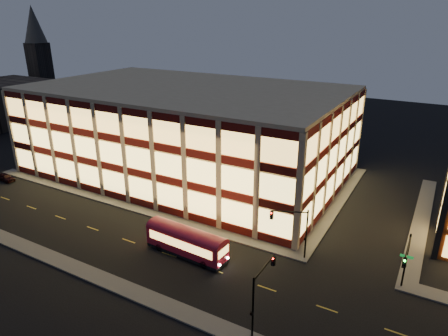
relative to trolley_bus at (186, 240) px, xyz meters
The scene contains 13 objects.
ground 12.84m from the trolley_bus, 157.18° to the left, with size 200.00×200.00×0.00m, color black.
sidewalk_office_south 15.96m from the trolley_bus, 158.06° to the left, with size 54.00×2.00×0.15m, color #514F4C.
sidewalk_office_east 24.73m from the trolley_bus, 62.76° to the left, with size 2.00×30.00×0.15m, color #514F4C.
sidewalk_tower_west 31.32m from the trolley_bus, 44.53° to the left, with size 2.00×30.00×0.15m, color #514F4C.
sidewalk_near 14.33m from the trolley_bus, 145.42° to the right, with size 100.00×2.00×0.15m, color #514F4C.
office_building 26.84m from the trolley_bus, 123.81° to the left, with size 50.45×30.45×14.50m.
church_tower 93.52m from the trolley_bus, 151.20° to the left, with size 5.00×5.00×18.00m, color #2D2621.
church_spire 95.62m from the trolley_bus, 151.20° to the left, with size 6.00×6.00×10.00m, color #4C473F.
traffic_signal_far 11.92m from the trolley_bus, 26.19° to the left, with size 3.79×1.87×6.00m.
traffic_signal_right 22.32m from the trolley_bus, 11.17° to the left, with size 1.20×4.37×6.00m.
traffic_signal_near 13.47m from the trolley_bus, 27.37° to the right, with size 0.32×4.45×6.00m.
trolley_bus is the anchor object (origin of this frame).
parked_car_0 37.97m from the trolley_bus, behind, with size 1.44×3.58×1.22m, color black.
Camera 1 is at (34.36, -36.39, 25.20)m, focal length 32.00 mm.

